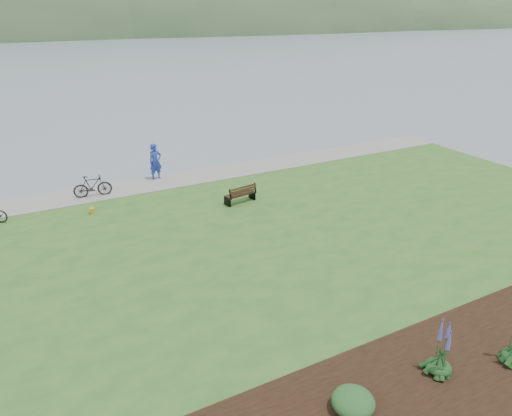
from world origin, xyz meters
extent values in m
plane|color=slate|center=(0.00, 0.00, 0.00)|extent=(600.00, 600.00, 0.00)
cube|color=#305F21|center=(0.00, -2.00, 0.20)|extent=(34.00, 20.00, 0.40)
cube|color=gray|center=(0.00, 6.90, 0.42)|extent=(34.00, 2.20, 0.03)
cube|color=black|center=(1.30, 2.72, 0.80)|extent=(1.48, 0.73, 0.04)
cube|color=black|center=(1.34, 2.45, 1.06)|extent=(1.42, 0.37, 0.44)
cube|color=black|center=(0.62, 2.60, 0.59)|extent=(0.13, 0.49, 0.39)
cube|color=black|center=(1.98, 2.83, 0.59)|extent=(0.13, 0.49, 0.39)
imported|color=#22369E|center=(-1.21, 7.50, 1.52)|extent=(0.91, 0.72, 2.23)
imported|color=black|center=(-4.55, 6.55, 0.92)|extent=(0.68, 1.79, 1.05)
cube|color=gold|center=(-4.95, 4.53, 0.53)|extent=(0.18, 0.26, 0.27)
ellipsoid|color=#153B18|center=(0.88, -9.22, 0.59)|extent=(0.62, 0.62, 0.31)
cone|color=#474BA6|center=(0.88, -9.22, 1.48)|extent=(0.32, 0.32, 1.47)
ellipsoid|color=#1E4C21|center=(-1.69, -9.18, 0.68)|extent=(0.96, 0.96, 0.48)
camera|label=1|loc=(-7.01, -14.77, 8.54)|focal=32.00mm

